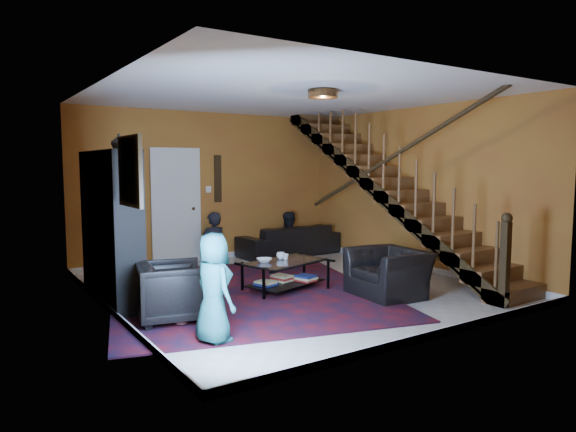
% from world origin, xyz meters
% --- Properties ---
extents(floor, '(5.50, 5.50, 0.00)m').
position_xyz_m(floor, '(0.00, 0.00, 0.00)').
color(floor, beige).
rests_on(floor, ground).
extents(room, '(5.50, 5.50, 5.50)m').
position_xyz_m(room, '(-1.33, 1.33, 0.05)').
color(room, '#A77025').
rests_on(room, ground).
extents(staircase, '(0.95, 5.02, 3.18)m').
position_xyz_m(staircase, '(2.12, -0.00, 1.40)').
color(staircase, brown).
rests_on(staircase, floor).
extents(bookshelf, '(0.35, 1.80, 2.00)m').
position_xyz_m(bookshelf, '(-2.40, 0.60, 0.96)').
color(bookshelf, black).
rests_on(bookshelf, floor).
extents(door, '(0.82, 0.05, 2.05)m').
position_xyz_m(door, '(-0.70, 2.73, 1.02)').
color(door, silver).
rests_on(door, floor).
extents(framed_picture, '(0.04, 0.74, 0.74)m').
position_xyz_m(framed_picture, '(-2.57, -0.90, 1.75)').
color(framed_picture, '#99371B').
rests_on(framed_picture, room).
extents(wall_hanging, '(0.14, 0.03, 0.90)m').
position_xyz_m(wall_hanging, '(0.15, 2.73, 1.55)').
color(wall_hanging, black).
rests_on(wall_hanging, room).
extents(ceiling_fixture, '(0.40, 0.40, 0.10)m').
position_xyz_m(ceiling_fixture, '(0.00, -0.80, 2.74)').
color(ceiling_fixture, '#3F2814').
rests_on(ceiling_fixture, room).
extents(rug, '(4.57, 4.94, 0.02)m').
position_xyz_m(rug, '(-0.70, 0.07, 0.01)').
color(rug, '#4C0D14').
rests_on(rug, floor).
extents(sofa, '(2.09, 0.88, 0.60)m').
position_xyz_m(sofa, '(1.50, 2.30, 0.30)').
color(sofa, black).
rests_on(sofa, floor).
extents(armchair_left, '(0.91, 0.89, 0.70)m').
position_xyz_m(armchair_left, '(-2.05, -0.64, 0.35)').
color(armchair_left, black).
rests_on(armchair_left, floor).
extents(armchair_right, '(0.96, 1.07, 0.65)m').
position_xyz_m(armchair_right, '(0.87, -1.17, 0.32)').
color(armchair_right, black).
rests_on(armchair_right, floor).
extents(person_adult_a, '(0.53, 0.36, 1.40)m').
position_xyz_m(person_adult_a, '(-0.14, 2.35, 0.25)').
color(person_adult_a, black).
rests_on(person_adult_a, sofa).
extents(person_adult_b, '(0.71, 0.59, 1.33)m').
position_xyz_m(person_adult_b, '(1.50, 2.35, 0.21)').
color(person_adult_b, black).
rests_on(person_adult_b, sofa).
extents(person_child, '(0.42, 0.59, 1.14)m').
position_xyz_m(person_child, '(-1.95, -1.56, 0.57)').
color(person_child, '#195D5F').
rests_on(person_child, armchair_left).
extents(coffee_table, '(1.29, 0.96, 0.44)m').
position_xyz_m(coffee_table, '(-0.16, -0.14, 0.25)').
color(coffee_table, black).
rests_on(coffee_table, floor).
extents(cup_a, '(0.16, 0.16, 0.10)m').
position_xyz_m(cup_a, '(-0.14, 0.02, 0.49)').
color(cup_a, '#999999').
rests_on(cup_a, coffee_table).
extents(cup_b, '(0.12, 0.12, 0.08)m').
position_xyz_m(cup_b, '(-0.11, -0.07, 0.48)').
color(cup_b, '#999999').
rests_on(cup_b, coffee_table).
extents(bowl, '(0.29, 0.29, 0.05)m').
position_xyz_m(bowl, '(-0.46, -0.04, 0.46)').
color(bowl, '#999999').
rests_on(bowl, coffee_table).
extents(vase, '(0.18, 0.18, 0.19)m').
position_xyz_m(vase, '(-2.41, 0.10, 2.10)').
color(vase, '#999999').
rests_on(vase, bookshelf).
extents(popcorn_bucket, '(0.17, 0.17, 0.16)m').
position_xyz_m(popcorn_bucket, '(-2.02, -0.82, 0.10)').
color(popcorn_bucket, red).
rests_on(popcorn_bucket, rug).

